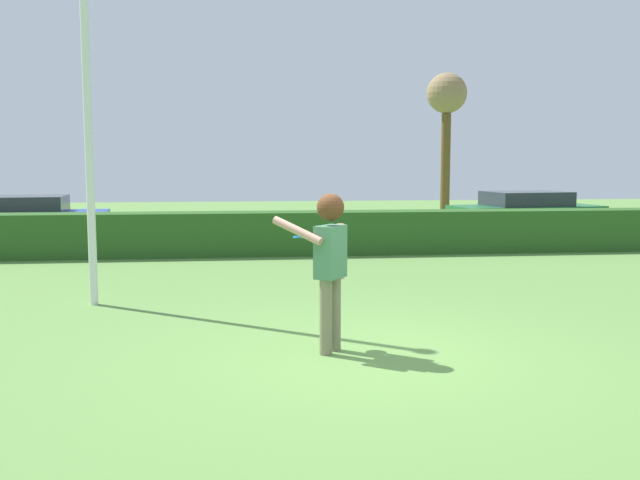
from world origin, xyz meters
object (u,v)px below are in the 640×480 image
at_px(person, 330,254).
at_px(parked_car_green, 526,211).
at_px(lamppost, 85,44).
at_px(parked_car_blue, 20,219).
at_px(oak_tree, 447,102).
at_px(frisbee, 303,237).

relative_size(person, parked_car_green, 0.40).
bearing_deg(lamppost, person, -44.25).
relative_size(person, parked_car_blue, 0.41).
height_order(lamppost, parked_car_green, lamppost).
bearing_deg(person, lamppost, 135.75).
xyz_separation_m(lamppost, parked_car_green, (10.27, 8.77, -3.09)).
xyz_separation_m(lamppost, oak_tree, (9.68, 14.80, 0.43)).
distance_m(lamppost, oak_tree, 17.68).
bearing_deg(person, frisbee, 116.95).
distance_m(person, parked_car_green, 13.81).
bearing_deg(oak_tree, parked_car_blue, -151.38).
xyz_separation_m(person, lamppost, (-3.13, 3.05, 2.68)).
bearing_deg(parked_car_blue, lamppost, -67.18).
distance_m(person, lamppost, 5.13).
relative_size(parked_car_blue, parked_car_green, 0.98).
xyz_separation_m(frisbee, lamppost, (-2.88, 2.56, 2.53)).
height_order(person, parked_car_blue, person).
height_order(frisbee, lamppost, lamppost).
relative_size(person, oak_tree, 0.34).
bearing_deg(oak_tree, person, -110.14).
bearing_deg(parked_car_green, frisbee, -123.15).
bearing_deg(parked_car_blue, oak_tree, 28.62).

